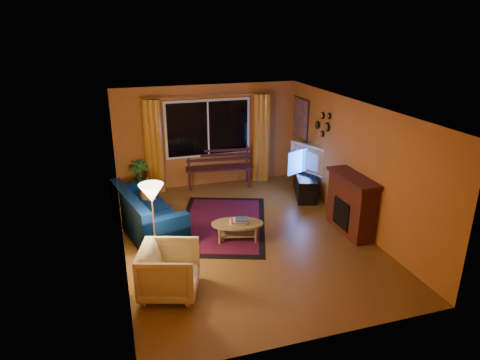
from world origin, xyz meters
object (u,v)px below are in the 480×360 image
object	(u,v)px
coffee_table	(237,231)
tv_console	(305,185)
armchair	(169,268)
sofa	(148,211)
bench	(219,177)
floor_lamp	(154,226)

from	to	relation	value
coffee_table	tv_console	size ratio (longest dim) A/B	0.76
armchair	coffee_table	world-z (taller)	armchair
sofa	coffee_table	world-z (taller)	sofa
tv_console	bench	bearing A→B (deg)	166.10
sofa	floor_lamp	distance (m)	1.38
sofa	tv_console	world-z (taller)	sofa
bench	armchair	world-z (taller)	armchair
coffee_table	tv_console	xyz separation A→B (m)	(2.18, 1.66, 0.09)
armchair	tv_console	distance (m)	4.71
sofa	coffee_table	xyz separation A→B (m)	(1.56, -0.87, -0.24)
armchair	tv_console	size ratio (longest dim) A/B	0.67
tv_console	coffee_table	bearing A→B (deg)	-123.94
bench	tv_console	world-z (taller)	tv_console
bench	sofa	size ratio (longest dim) A/B	0.79
floor_lamp	tv_console	bearing A→B (deg)	29.69
coffee_table	tv_console	world-z (taller)	tv_console
coffee_table	floor_lamp	bearing A→B (deg)	-163.27
armchair	bench	bearing A→B (deg)	-6.08
floor_lamp	coffee_table	size ratio (longest dim) A/B	1.51
bench	tv_console	size ratio (longest dim) A/B	1.29
sofa	coffee_table	distance (m)	1.80
armchair	floor_lamp	size ratio (longest dim) A/B	0.58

